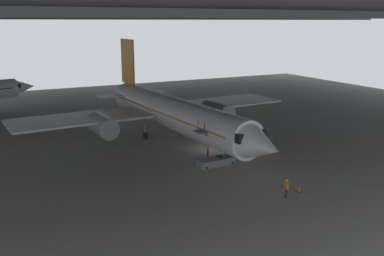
% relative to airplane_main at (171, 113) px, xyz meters
% --- Properties ---
extents(ground_plane, '(110.00, 110.00, 0.00)m').
position_rel_airplane_main_xyz_m(ground_plane, '(2.45, -5.55, -3.51)').
color(ground_plane, gray).
extents(hangar_structure, '(121.00, 99.00, 16.43)m').
position_rel_airplane_main_xyz_m(hangar_structure, '(2.33, 8.23, 12.27)').
color(hangar_structure, '#4C4F54').
rests_on(hangar_structure, ground_plane).
extents(airplane_main, '(36.54, 37.79, 11.77)m').
position_rel_airplane_main_xyz_m(airplane_main, '(0.00, 0.00, 0.00)').
color(airplane_main, white).
rests_on(airplane_main, ground_plane).
extents(boarding_stairs, '(4.35, 1.78, 4.72)m').
position_rel_airplane_main_xyz_m(boarding_stairs, '(0.15, -10.47, -2.77)').
color(boarding_stairs, slate).
rests_on(boarding_stairs, ground_plane).
extents(crew_worker_near_nose, '(0.30, 0.54, 1.67)m').
position_rel_airplane_main_xyz_m(crew_worker_near_nose, '(1.13, -20.55, -2.55)').
color(crew_worker_near_nose, '#232838').
rests_on(crew_worker_near_nose, ground_plane).
extents(crew_worker_by_stairs, '(0.34, 0.52, 1.68)m').
position_rel_airplane_main_xyz_m(crew_worker_by_stairs, '(0.89, -7.57, -2.55)').
color(crew_worker_by_stairs, '#232838').
rests_on(crew_worker_by_stairs, ground_plane).
extents(traffic_cone_orange, '(0.36, 0.36, 0.60)m').
position_rel_airplane_main_xyz_m(traffic_cone_orange, '(3.08, -19.93, -3.22)').
color(traffic_cone_orange, black).
rests_on(traffic_cone_orange, ground_plane).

